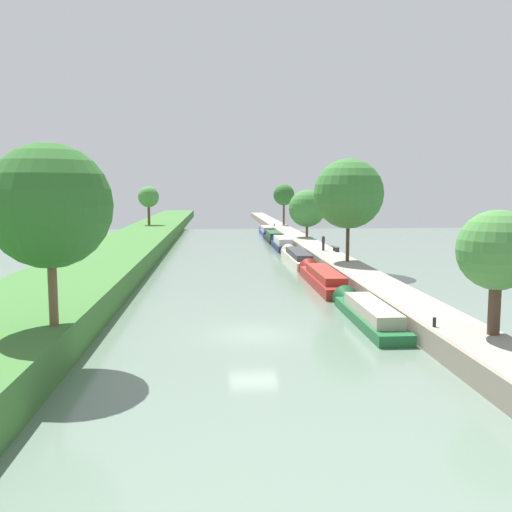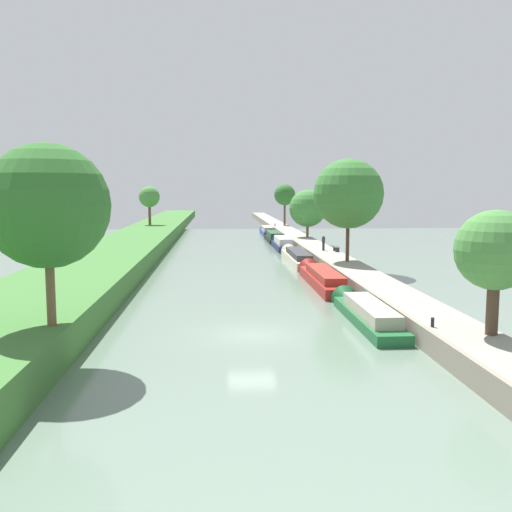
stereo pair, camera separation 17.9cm
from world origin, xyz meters
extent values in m
plane|color=slate|center=(0.00, 0.00, 0.00)|extent=(160.00, 160.00, 0.00)
cube|color=#3D7033|center=(-11.93, 0.00, 0.89)|extent=(7.81, 260.00, 1.78)
cube|color=gray|center=(9.54, 0.00, 0.54)|extent=(3.03, 260.00, 1.08)
cube|color=gray|center=(7.90, 0.00, 0.57)|extent=(0.25, 260.00, 1.13)
cube|color=#1E6033|center=(6.68, 1.95, 0.30)|extent=(1.83, 10.13, 0.59)
cube|color=#B2A893|center=(6.68, 1.44, 0.93)|extent=(1.50, 7.09, 0.68)
cone|color=#1E6033|center=(6.68, 7.56, 0.30)|extent=(1.74, 1.10, 1.74)
cube|color=maroon|center=(6.45, 14.52, 0.39)|extent=(1.96, 12.23, 0.79)
cube|color=maroon|center=(6.45, 13.91, 1.07)|extent=(1.61, 8.56, 0.57)
cone|color=maroon|center=(6.45, 21.22, 0.39)|extent=(1.86, 1.18, 1.86)
cube|color=beige|center=(6.43, 28.78, 0.38)|extent=(1.88, 12.71, 0.75)
cube|color=#333338|center=(6.43, 28.15, 1.04)|extent=(1.54, 8.90, 0.56)
cone|color=beige|center=(6.43, 35.71, 0.38)|extent=(1.78, 1.13, 1.78)
cube|color=#141E42|center=(6.45, 42.38, 0.36)|extent=(2.02, 9.60, 0.73)
cube|color=silver|center=(6.45, 41.90, 1.15)|extent=(1.66, 6.72, 0.84)
cone|color=#141E42|center=(6.45, 47.79, 0.36)|extent=(1.92, 1.21, 1.92)
cube|color=black|center=(6.44, 53.56, 0.28)|extent=(2.10, 10.29, 0.55)
cube|color=#234C2D|center=(6.44, 53.05, 0.99)|extent=(1.73, 7.20, 0.87)
cone|color=black|center=(6.44, 59.34, 0.28)|extent=(2.00, 1.26, 2.00)
cube|color=#283D93|center=(6.50, 65.66, 0.33)|extent=(1.86, 9.43, 0.66)
cube|color=#B2A893|center=(6.50, 65.19, 1.04)|extent=(1.53, 6.60, 0.77)
cone|color=#283D93|center=(6.50, 70.93, 0.33)|extent=(1.77, 1.12, 1.77)
cylinder|color=#4C3828|center=(10.41, -4.91, 2.49)|extent=(0.54, 0.54, 2.82)
sphere|color=#47843D|center=(10.41, -4.91, 4.88)|extent=(3.54, 3.54, 3.54)
cylinder|color=#4C3828|center=(9.91, 21.43, 3.25)|extent=(0.32, 0.32, 4.35)
sphere|color=#387533|center=(9.91, 21.43, 7.14)|extent=(6.23, 6.23, 6.23)
cylinder|color=brown|center=(10.39, 47.53, 2.34)|extent=(0.35, 0.35, 2.51)
sphere|color=#3D7F38|center=(10.39, 47.53, 4.97)|extent=(5.01, 5.01, 5.01)
cylinder|color=brown|center=(10.44, 74.50, 3.29)|extent=(0.39, 0.39, 4.42)
sphere|color=#2D6628|center=(10.44, 74.50, 6.56)|extent=(3.85, 3.85, 3.85)
cylinder|color=brown|center=(-8.76, -4.84, 3.60)|extent=(0.38, 0.38, 3.63)
sphere|color=#2D6628|center=(-8.76, -4.84, 6.85)|extent=(5.20, 5.20, 5.20)
cylinder|color=brown|center=(-12.78, 64.83, 3.59)|extent=(0.44, 0.44, 3.62)
sphere|color=#47843D|center=(-12.78, 64.83, 6.33)|extent=(3.38, 3.38, 3.38)
cylinder|color=#282D42|center=(9.43, 30.51, 1.49)|extent=(0.26, 0.26, 0.82)
cylinder|color=#333338|center=(9.43, 30.51, 2.21)|extent=(0.34, 0.34, 0.62)
sphere|color=tan|center=(9.43, 30.51, 2.63)|extent=(0.22, 0.22, 0.22)
cylinder|color=black|center=(8.33, -3.34, 1.31)|extent=(0.16, 0.16, 0.45)
cylinder|color=black|center=(8.33, 70.97, 1.31)|extent=(0.16, 0.16, 0.45)
cube|color=#333338|center=(10.61, 28.99, 1.29)|extent=(0.40, 0.08, 0.41)
cube|color=#333338|center=(10.61, 30.19, 1.29)|extent=(0.40, 0.08, 0.41)
cube|color=#38383D|center=(10.61, 29.59, 1.52)|extent=(0.44, 1.50, 0.06)
camera|label=1|loc=(-1.90, -29.00, 7.52)|focal=40.07mm
camera|label=2|loc=(-1.72, -29.01, 7.52)|focal=40.07mm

